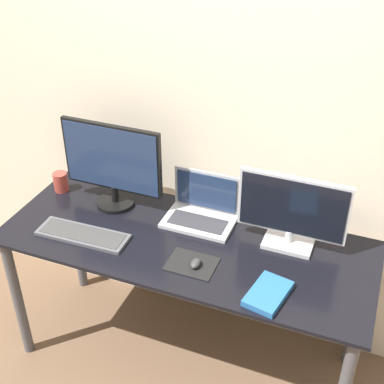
# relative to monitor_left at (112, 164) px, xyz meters

# --- Properties ---
(wall_back) EXTENTS (7.00, 0.05, 2.50)m
(wall_back) POSITION_rel_monitor_left_xyz_m (0.44, 0.25, 0.24)
(wall_back) COLOR beige
(wall_back) RESTS_ON ground_plane
(desk) EXTENTS (1.72, 0.67, 0.77)m
(desk) POSITION_rel_monitor_left_xyz_m (0.44, -0.15, -0.35)
(desk) COLOR black
(desk) RESTS_ON ground_plane
(monitor_left) EXTENTS (0.51, 0.19, 0.44)m
(monitor_left) POSITION_rel_monitor_left_xyz_m (0.00, 0.00, 0.00)
(monitor_left) COLOR black
(monitor_left) RESTS_ON desk
(monitor_right) EXTENTS (0.49, 0.15, 0.35)m
(monitor_right) POSITION_rel_monitor_left_xyz_m (0.89, -0.00, -0.05)
(monitor_right) COLOR #B2B2B7
(monitor_right) RESTS_ON desk
(laptop) EXTENTS (0.33, 0.22, 0.23)m
(laptop) POSITION_rel_monitor_left_xyz_m (0.45, 0.04, -0.18)
(laptop) COLOR #ADADB2
(laptop) RESTS_ON desk
(keyboard) EXTENTS (0.44, 0.15, 0.02)m
(keyboard) POSITION_rel_monitor_left_xyz_m (-0.01, -0.29, -0.22)
(keyboard) COLOR #4C4C51
(keyboard) RESTS_ON desk
(mousepad) EXTENTS (0.21, 0.16, 0.00)m
(mousepad) POSITION_rel_monitor_left_xyz_m (0.53, -0.29, -0.23)
(mousepad) COLOR black
(mousepad) RESTS_ON desk
(mouse) EXTENTS (0.04, 0.06, 0.03)m
(mouse) POSITION_rel_monitor_left_xyz_m (0.55, -0.30, -0.21)
(mouse) COLOR #333333
(mouse) RESTS_ON mousepad
(book) EXTENTS (0.17, 0.24, 0.03)m
(book) POSITION_rel_monitor_left_xyz_m (0.89, -0.36, -0.22)
(book) COLOR #235B9E
(book) RESTS_ON desk
(mug) EXTENTS (0.07, 0.07, 0.10)m
(mug) POSITION_rel_monitor_left_xyz_m (-0.33, 0.01, -0.18)
(mug) COLOR #99382D
(mug) RESTS_ON desk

